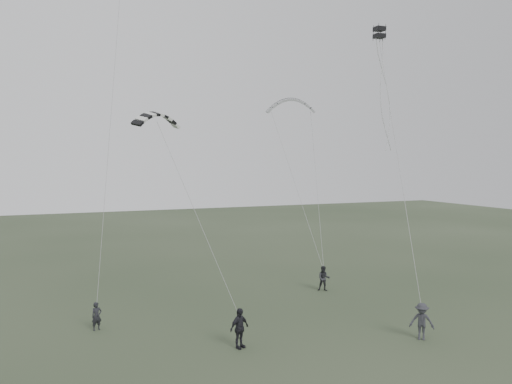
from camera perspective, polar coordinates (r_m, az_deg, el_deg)
name	(u,v)px	position (r m, az deg, el deg)	size (l,w,h in m)	color
ground	(283,338)	(26.32, 3.05, -16.32)	(140.00, 140.00, 0.00)	#2B3824
flyer_left	(97,316)	(28.45, -17.75, -13.37)	(0.54, 0.36, 1.49)	black
flyer_right	(324,278)	(35.24, 7.76, -9.76)	(0.84, 0.65, 1.73)	#232428
flyer_center	(239,328)	(24.69, -1.91, -15.29)	(1.13, 0.47, 1.93)	black
flyer_far	(422,321)	(27.08, 18.42, -13.85)	(1.20, 0.69, 1.86)	#2C2D32
kite_pale_large	(291,100)	(40.90, 4.01, 10.49)	(3.97, 0.89, 1.63)	#949699
kite_striped	(157,114)	(28.30, -11.26, 8.74)	(2.83, 0.71, 1.13)	black
kite_box	(379,32)	(33.45, 13.92, 17.28)	(0.61, 0.61, 0.70)	black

